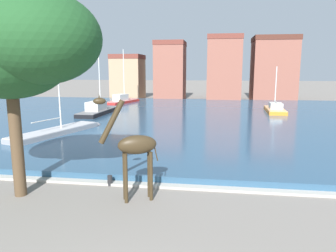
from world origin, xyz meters
name	(u,v)px	position (x,y,z in m)	size (l,w,h in m)	color
harbor_water	(193,118)	(0.00, 29.44, 0.21)	(78.45, 40.79, 0.42)	#2D5170
quay_edge_coping	(164,186)	(0.00, 8.79, 0.06)	(78.45, 0.50, 0.12)	#ADA89E
giraffe_statue	(134,147)	(-1.03, 7.14, 2.35)	(2.52, 1.43, 4.59)	#382B19
sailboat_black	(101,111)	(-10.97, 30.24, 0.63)	(2.47, 9.30, 7.29)	black
sailboat_orange	(274,110)	(9.51, 34.57, 0.55)	(2.28, 7.18, 5.83)	orange
sailboat_grey	(64,132)	(-9.95, 18.72, 0.45)	(4.43, 9.75, 9.73)	#939399
sailboat_red	(124,101)	(-11.48, 42.10, 0.59)	(3.97, 8.15, 8.43)	red
shade_tree	(8,48)	(-6.14, 6.77, 6.39)	(7.85, 5.38, 8.56)	brown
mooring_bollard	(110,180)	(-2.64, 8.64, 0.25)	(0.24, 0.24, 0.50)	#232326
townhouse_wide_warehouse	(128,77)	(-13.82, 53.09, 4.07)	(5.48, 6.27, 8.12)	tan
townhouse_corner_house	(170,71)	(-5.72, 52.18, 5.19)	(5.26, 6.41, 10.35)	#8E5142
townhouse_end_terrace	(224,68)	(3.75, 52.22, 5.60)	(5.85, 7.61, 11.16)	#8E5142
townhouse_tall_gabled	(273,69)	(12.24, 52.84, 5.51)	(7.34, 6.97, 10.99)	#8E5142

